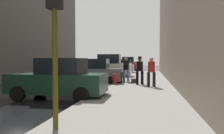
% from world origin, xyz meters
% --- Properties ---
extents(ground_plane, '(120.00, 120.00, 0.00)m').
position_xyz_m(ground_plane, '(0.00, 0.00, 0.00)').
color(ground_plane, black).
extents(sidewalk, '(4.00, 40.00, 0.15)m').
position_xyz_m(sidewalk, '(6.00, 0.00, 0.07)').
color(sidewalk, gray).
rests_on(sidewalk, ground_plane).
extents(parked_dark_green_sedan, '(4.21, 2.08, 1.79)m').
position_xyz_m(parked_dark_green_sedan, '(2.65, -1.37, 0.85)').
color(parked_dark_green_sedan, '#193828').
rests_on(parked_dark_green_sedan, ground_plane).
extents(parked_gray_coupe, '(4.27, 2.18, 1.79)m').
position_xyz_m(parked_gray_coupe, '(2.65, 4.44, 0.85)').
color(parked_gray_coupe, slate).
rests_on(parked_gray_coupe, ground_plane).
extents(parked_white_van, '(4.61, 2.08, 2.25)m').
position_xyz_m(parked_white_van, '(2.65, 10.31, 1.03)').
color(parked_white_van, silver).
rests_on(parked_white_van, ground_plane).
extents(parked_silver_sedan, '(4.22, 2.09, 1.79)m').
position_xyz_m(parked_silver_sedan, '(2.65, 16.89, 0.85)').
color(parked_silver_sedan, '#B7BABF').
rests_on(parked_silver_sedan, ground_plane).
extents(parked_red_hatchback, '(4.25, 2.15, 1.79)m').
position_xyz_m(parked_red_hatchback, '(2.65, 23.22, 0.85)').
color(parked_red_hatchback, '#B2191E').
rests_on(parked_red_hatchback, ground_plane).
extents(parked_bronze_suv, '(4.64, 2.14, 2.25)m').
position_xyz_m(parked_bronze_suv, '(2.65, 29.29, 1.03)').
color(parked_bronze_suv, brown).
rests_on(parked_bronze_suv, ground_plane).
extents(fire_hydrant, '(0.42, 0.22, 0.70)m').
position_xyz_m(fire_hydrant, '(4.45, 3.19, 0.50)').
color(fire_hydrant, red).
rests_on(fire_hydrant, sidewalk).
extents(traffic_light, '(0.32, 0.32, 3.60)m').
position_xyz_m(traffic_light, '(4.50, -5.86, 2.76)').
color(traffic_light, '#514C0F').
rests_on(traffic_light, sidewalk).
extents(pedestrian_in_jeans, '(0.53, 0.48, 1.71)m').
position_xyz_m(pedestrian_in_jeans, '(4.97, 5.05, 1.10)').
color(pedestrian_in_jeans, '#728CB2').
rests_on(pedestrian_in_jeans, sidewalk).
extents(pedestrian_in_red_jacket, '(0.52, 0.45, 1.71)m').
position_xyz_m(pedestrian_in_red_jacket, '(6.72, 2.40, 1.10)').
color(pedestrian_in_red_jacket, black).
rests_on(pedestrian_in_red_jacket, sidewalk).
extents(pedestrian_with_fedora, '(0.53, 0.49, 1.78)m').
position_xyz_m(pedestrian_with_fedora, '(6.01, 3.42, 1.14)').
color(pedestrian_with_fedora, black).
rests_on(pedestrian_with_fedora, sidewalk).
extents(rolling_suitcase, '(0.36, 0.56, 1.04)m').
position_xyz_m(rolling_suitcase, '(4.59, 4.32, 0.49)').
color(rolling_suitcase, black).
rests_on(rolling_suitcase, sidewalk).
extents(duffel_bag, '(0.32, 0.44, 0.28)m').
position_xyz_m(duffel_bag, '(5.56, 4.41, 0.29)').
color(duffel_bag, '#472D19').
rests_on(duffel_bag, sidewalk).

